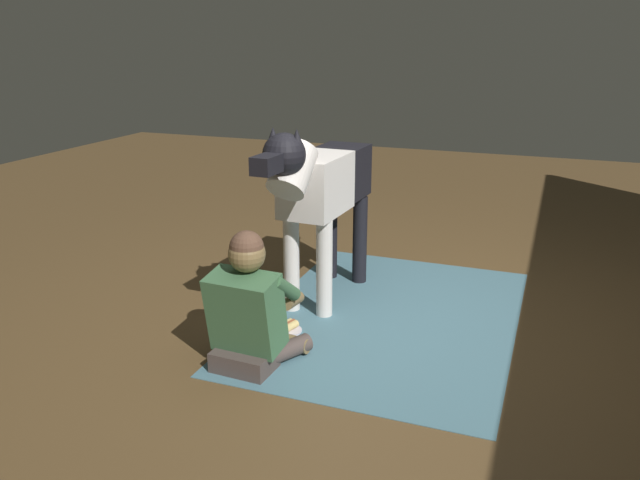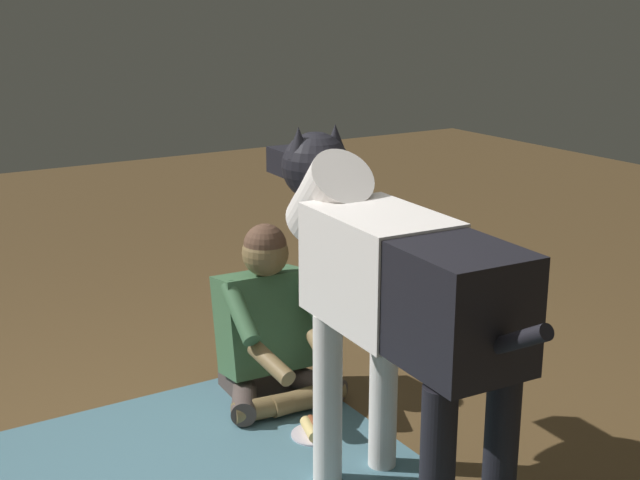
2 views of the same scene
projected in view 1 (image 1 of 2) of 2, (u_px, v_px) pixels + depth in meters
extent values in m
plane|color=brown|center=(385.00, 326.00, 4.21)|extent=(13.52, 13.52, 0.00)
cube|color=slate|center=(388.00, 317.00, 4.34)|extent=(2.34, 1.67, 0.01)
cube|color=#4B3E3A|center=(244.00, 360.00, 3.65)|extent=(0.26, 0.35, 0.12)
cylinder|color=#4B3E3A|center=(236.00, 342.00, 3.85)|extent=(0.41, 0.25, 0.11)
cylinder|color=olive|center=(258.00, 335.00, 3.96)|extent=(0.10, 0.36, 0.09)
cylinder|color=#4B3E3A|center=(281.00, 352.00, 3.73)|extent=(0.40, 0.29, 0.11)
cylinder|color=olive|center=(282.00, 340.00, 3.89)|extent=(0.14, 0.37, 0.09)
cube|color=#3E6843|center=(246.00, 312.00, 3.60)|extent=(0.31, 0.42, 0.48)
cylinder|color=#3E6843|center=(232.00, 279.00, 3.75)|extent=(0.30, 0.10, 0.24)
cylinder|color=olive|center=(257.00, 294.00, 3.96)|extent=(0.28, 0.13, 0.12)
cylinder|color=#3E6843|center=(285.00, 288.00, 3.62)|extent=(0.30, 0.10, 0.24)
cylinder|color=olive|center=(293.00, 301.00, 3.86)|extent=(0.27, 0.10, 0.12)
sphere|color=olive|center=(247.00, 254.00, 3.52)|extent=(0.21, 0.21, 0.21)
sphere|color=brown|center=(247.00, 248.00, 3.51)|extent=(0.19, 0.19, 0.19)
cylinder|color=silver|center=(324.00, 269.00, 4.28)|extent=(0.11, 0.11, 0.68)
cylinder|color=silver|center=(291.00, 264.00, 4.37)|extent=(0.11, 0.11, 0.68)
cylinder|color=black|center=(360.00, 240.00, 4.87)|extent=(0.11, 0.11, 0.68)
cylinder|color=black|center=(330.00, 236.00, 4.96)|extent=(0.11, 0.11, 0.68)
cube|color=silver|center=(316.00, 184.00, 4.28)|extent=(0.56, 0.38, 0.39)
cube|color=black|center=(339.00, 173.00, 4.64)|extent=(0.49, 0.36, 0.38)
cylinder|color=silver|center=(292.00, 170.00, 3.92)|extent=(0.40, 0.27, 0.39)
sphere|color=black|center=(284.00, 155.00, 3.79)|extent=(0.26, 0.26, 0.26)
cube|color=black|center=(267.00, 165.00, 3.60)|extent=(0.20, 0.13, 0.11)
cone|color=black|center=(297.00, 139.00, 3.74)|extent=(0.10, 0.10, 0.12)
cone|color=black|center=(273.00, 137.00, 3.80)|extent=(0.10, 0.10, 0.12)
cylinder|color=black|center=(352.00, 171.00, 4.87)|extent=(0.35, 0.07, 0.23)
cylinder|color=silver|center=(287.00, 331.00, 4.14)|extent=(0.20, 0.20, 0.01)
cylinder|color=#E1C374|center=(284.00, 325.00, 4.14)|extent=(0.16, 0.09, 0.05)
cylinder|color=#E1C374|center=(289.00, 327.00, 4.12)|extent=(0.16, 0.09, 0.05)
cylinder|color=brown|center=(286.00, 325.00, 4.13)|extent=(0.16, 0.08, 0.04)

